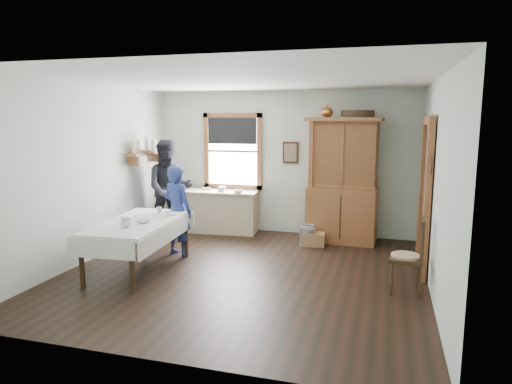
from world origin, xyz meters
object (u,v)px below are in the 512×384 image
dining_table (139,246)px  wicker_basket (313,239)px  pail (308,236)px  spindle_chair (406,255)px  woman_blue (178,214)px  china_hutch (343,181)px  figure_dark (170,192)px  work_counter (221,212)px

dining_table → wicker_basket: size_ratio=4.88×
pail → wicker_basket: 0.11m
spindle_chair → woman_blue: woman_blue is taller
spindle_chair → china_hutch: bearing=118.6°
china_hutch → figure_dark: china_hutch is taller
work_counter → spindle_chair: size_ratio=1.46×
woman_blue → figure_dark: (-0.67, 1.06, 0.16)m
dining_table → pail: bearing=43.4°
dining_table → wicker_basket: dining_table is taller
pail → wicker_basket: (0.10, -0.01, -0.04)m
work_counter → pail: bearing=-18.9°
work_counter → china_hutch: size_ratio=0.64×
pail → figure_dark: bearing=-178.2°
work_counter → wicker_basket: size_ratio=3.74×
figure_dark → work_counter: bearing=2.7°
work_counter → figure_dark: 1.07m
dining_table → spindle_chair: 3.69m
pail → figure_dark: 2.67m
pail → wicker_basket: bearing=-2.9°
dining_table → figure_dark: bearing=103.5°
spindle_chair → woman_blue: size_ratio=0.72×
wicker_basket → pail: bearing=177.1°
china_hutch → woman_blue: china_hutch is taller
wicker_basket → spindle_chair: bearing=-51.0°
pail → woman_blue: (-1.91, -1.15, 0.52)m
dining_table → wicker_basket: (2.23, 2.00, -0.26)m
china_hutch → wicker_basket: (-0.43, -0.42, -0.99)m
wicker_basket → woman_blue: 2.39m
pail → figure_dark: (-2.58, -0.08, 0.68)m
work_counter → spindle_chair: bearing=-38.7°
figure_dark → spindle_chair: bearing=-53.2°
spindle_chair → figure_dark: 4.50m
woman_blue → figure_dark: size_ratio=0.81×
spindle_chair → wicker_basket: bearing=132.9°
china_hutch → woman_blue: bearing=-142.5°
dining_table → spindle_chair: (3.68, 0.21, 0.12)m
work_counter → dining_table: (-0.35, -2.46, -0.04)m
china_hutch → dining_table: 3.67m
spindle_chair → figure_dark: bearing=161.4°
china_hutch → woman_blue: (-2.45, -1.56, -0.43)m
work_counter → spindle_chair: (3.33, -2.25, 0.08)m
dining_table → spindle_chair: size_ratio=1.90×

